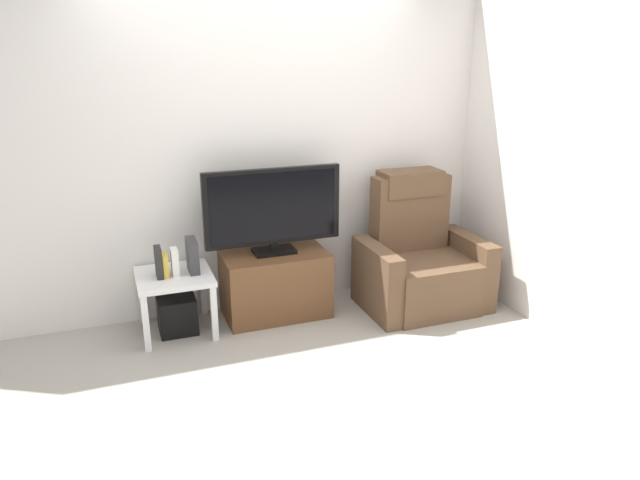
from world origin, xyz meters
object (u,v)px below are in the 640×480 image
book_middle (165,265)px  book_rightmost (175,262)px  book_leftmost (159,262)px  game_console (192,255)px  tv_stand (276,284)px  subwoofer_box (177,314)px  recliner_armchair (419,261)px  television (273,209)px  side_table (175,283)px

book_middle → book_rightmost: 0.07m
book_leftmost → game_console: 0.25m
tv_stand → subwoofer_box: size_ratio=2.95×
recliner_armchair → subwoofer_box: bearing=169.3°
television → book_middle: bearing=-175.7°
recliner_armchair → side_table: recliner_armchair is taller
tv_stand → side_table: size_ratio=1.50×
subwoofer_box → book_leftmost: size_ratio=1.22×
television → book_rightmost: (-0.76, -0.06, -0.31)m
tv_stand → book_leftmost: bearing=-177.2°
tv_stand → recliner_armchair: size_ratio=0.75×
book_middle → game_console: (0.20, 0.03, 0.04)m
television → book_middle: size_ratio=6.20×
tv_stand → recliner_armchair: recliner_armchair is taller
tv_stand → book_middle: size_ratio=4.73×
subwoofer_box → book_rightmost: book_rightmost is taller
recliner_armchair → game_console: recliner_armchair is taller
recliner_armchair → subwoofer_box: size_ratio=3.92×
book_rightmost → book_middle: bearing=180.0°
side_table → book_middle: book_middle is taller
television → side_table: bearing=-176.9°
tv_stand → game_console: size_ratio=3.25×
game_console → tv_stand: bearing=1.2°
side_table → book_leftmost: (-0.10, -0.02, 0.19)m
tv_stand → recliner_armchair: (1.17, -0.19, 0.11)m
book_leftmost → game_console: game_console is taller
subwoofer_box → book_middle: (-0.06, -0.02, 0.41)m
recliner_armchair → subwoofer_box: recliner_armchair is taller
recliner_armchair → subwoofer_box: 1.97m
recliner_armchair → tv_stand: bearing=164.9°
subwoofer_box → game_console: size_ratio=1.10×
book_rightmost → game_console: size_ratio=0.80×
subwoofer_box → side_table: bearing=153.4°
book_rightmost → game_console: (0.13, 0.03, 0.02)m
side_table → subwoofer_box: side_table is taller
television → side_table: (-0.78, -0.04, -0.48)m
tv_stand → side_table: (-0.78, -0.02, 0.13)m
book_leftmost → book_middle: 0.05m
recliner_armchair → book_middle: 2.02m
book_leftmost → book_rightmost: 0.11m
recliner_armchair → book_rightmost: (-1.93, 0.15, 0.19)m
book_middle → tv_stand: bearing=3.0°
recliner_armchair → book_middle: (-2.00, 0.15, 0.17)m
tv_stand → television: television is taller
subwoofer_box → book_rightmost: 0.42m
recliner_armchair → book_middle: size_ratio=6.29×
side_table → book_middle: bearing=-160.7°
recliner_armchair → book_middle: recliner_armchair is taller
tv_stand → side_table: 0.79m
subwoofer_box → book_leftmost: (-0.10, -0.02, 0.43)m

